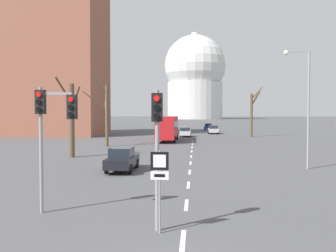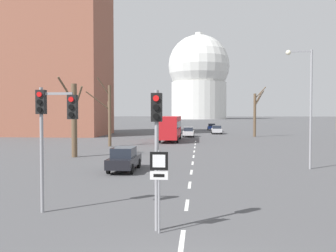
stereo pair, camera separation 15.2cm
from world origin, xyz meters
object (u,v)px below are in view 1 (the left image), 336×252
at_px(street_lamp_right, 304,97).
at_px(sedan_near_right, 213,129).
at_px(city_bus, 167,127).
at_px(route_sign_post, 160,177).
at_px(sedan_near_left, 122,159).
at_px(traffic_signal_near_left, 51,118).
at_px(sedan_far_left, 208,127).
at_px(sedan_mid_centre, 185,132).
at_px(traffic_signal_centre_tall, 157,133).

xyz_separation_m(street_lamp_right, sedan_near_right, (-4.30, 44.04, -4.31)).
bearing_deg(city_bus, street_lamp_right, -65.33).
relative_size(street_lamp_right, sedan_near_right, 1.84).
relative_size(route_sign_post, sedan_near_left, 0.61).
bearing_deg(traffic_signal_near_left, sedan_far_left, 83.23).
bearing_deg(route_sign_post, city_bus, 93.94).
height_order(traffic_signal_near_left, street_lamp_right, street_lamp_right).
height_order(sedan_near_right, city_bus, city_bus).
xyz_separation_m(route_sign_post, sedan_near_left, (-3.84, 13.11, -1.07)).
bearing_deg(traffic_signal_near_left, sedan_mid_centre, 85.23).
distance_m(sedan_near_right, sedan_far_left, 15.67).
height_order(traffic_signal_centre_tall, sedan_far_left, traffic_signal_centre_tall).
relative_size(traffic_signal_near_left, route_sign_post, 1.81).
bearing_deg(city_bus, traffic_signal_centre_tall, -86.18).
distance_m(sedan_near_right, sedan_mid_centre, 10.29).
distance_m(route_sign_post, sedan_near_right, 59.25).
distance_m(traffic_signal_near_left, route_sign_post, 5.36).
distance_m(traffic_signal_near_left, sedan_near_right, 57.67).
bearing_deg(street_lamp_right, sedan_near_left, -171.42).
xyz_separation_m(traffic_signal_centre_tall, sedan_near_right, (4.68, 58.80, -2.50)).
xyz_separation_m(route_sign_post, street_lamp_right, (8.87, 15.03, 3.24)).
relative_size(sedan_near_left, sedan_mid_centre, 1.04).
bearing_deg(sedan_far_left, sedan_mid_centre, -100.60).
bearing_deg(city_bus, sedan_far_left, 78.67).
bearing_deg(traffic_signal_centre_tall, city_bus, 93.82).
height_order(route_sign_post, sedan_near_left, route_sign_post).
bearing_deg(route_sign_post, sedan_near_left, 106.33).
bearing_deg(city_bus, route_sign_post, -86.06).
distance_m(street_lamp_right, sedan_near_right, 44.46).
relative_size(traffic_signal_near_left, sedan_far_left, 1.17).
bearing_deg(traffic_signal_centre_tall, traffic_signal_near_left, 156.39).
xyz_separation_m(route_sign_post, sedan_near_right, (4.57, 59.07, -1.07)).
bearing_deg(traffic_signal_near_left, city_bus, 87.42).
xyz_separation_m(traffic_signal_centre_tall, street_lamp_right, (8.98, 14.76, 1.80)).
xyz_separation_m(traffic_signal_near_left, sedan_near_right, (9.08, 56.87, -2.96)).
xyz_separation_m(traffic_signal_centre_tall, sedan_far_left, (4.20, 74.46, -2.56)).
height_order(sedan_near_left, sedan_far_left, sedan_near_left).
bearing_deg(street_lamp_right, sedan_near_right, 95.58).
height_order(traffic_signal_near_left, sedan_mid_centre, traffic_signal_near_left).
bearing_deg(traffic_signal_centre_tall, route_sign_post, -68.24).
distance_m(route_sign_post, street_lamp_right, 17.75).
distance_m(traffic_signal_near_left, sedan_far_left, 73.11).
relative_size(route_sign_post, sedan_mid_centre, 0.63).
xyz_separation_m(sedan_near_left, sedan_near_right, (8.41, 45.96, -0.00)).
bearing_deg(traffic_signal_centre_tall, sedan_far_left, 86.77).
xyz_separation_m(sedan_near_right, city_bus, (-7.35, -18.67, 1.22)).
distance_m(route_sign_post, sedan_far_left, 74.85).
relative_size(sedan_far_left, city_bus, 0.40).
relative_size(route_sign_post, sedan_far_left, 0.64).
bearing_deg(street_lamp_right, traffic_signal_near_left, -136.19).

